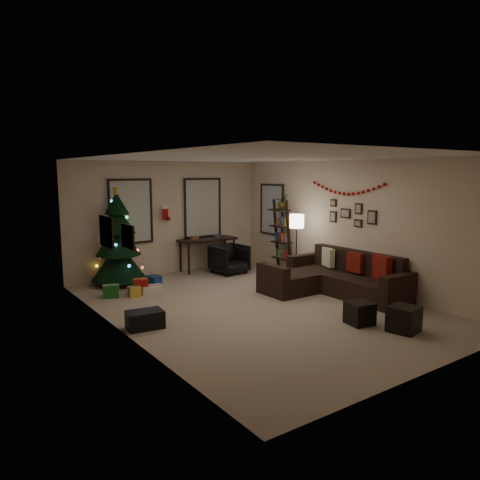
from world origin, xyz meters
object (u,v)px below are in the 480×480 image
Objects in this scene: desk at (208,242)px; desk_chair at (229,259)px; bookshelf at (282,237)px; sofa at (333,280)px; christmas_tree at (118,243)px.

desk is 2.09× the size of desk_chair.
sofa is at bearing -101.82° from bookshelf.
bookshelf reaches higher than sofa.
desk_chair is at bearing 151.74° from bookshelf.
christmas_tree is at bearing 165.20° from desk_chair.
bookshelf is (0.45, 2.16, 0.59)m from sofa.
desk is at bearing 137.14° from bookshelf.
sofa is at bearing -44.87° from christmas_tree.
sofa is 3.57m from desk.
christmas_tree reaches higher than desk.
desk is (2.37, 0.17, -0.21)m from christmas_tree.
sofa reaches higher than desk.
christmas_tree is 3.88m from bookshelf.
christmas_tree is 2.69m from desk_chair.
bookshelf reaches higher than desk.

